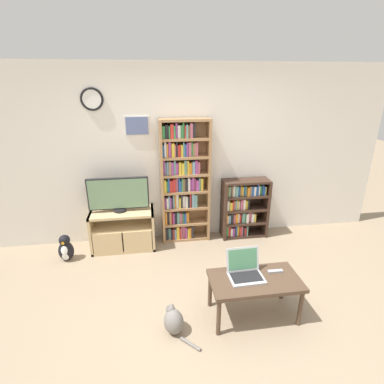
{
  "coord_description": "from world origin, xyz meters",
  "views": [
    {
      "loc": [
        -0.59,
        -2.41,
        2.36
      ],
      "look_at": [
        -0.08,
        1.03,
        1.05
      ],
      "focal_mm": 28.0,
      "sensor_mm": 36.0,
      "label": 1
    }
  ],
  "objects_px": {
    "coffee_table": "(255,283)",
    "bookshelf_tall": "(183,182)",
    "remote_near_laptop": "(275,271)",
    "penguin_figurine": "(66,249)",
    "television": "(118,194)",
    "laptop": "(245,270)",
    "cat": "(173,321)",
    "bookshelf_short": "(242,208)",
    "tv_stand": "(123,229)"
  },
  "relations": [
    {
      "from": "remote_near_laptop",
      "to": "penguin_figurine",
      "type": "distance_m",
      "value": 2.79
    },
    {
      "from": "television",
      "to": "remote_near_laptop",
      "type": "xyz_separation_m",
      "value": [
        1.7,
        -1.54,
        -0.38
      ]
    },
    {
      "from": "cat",
      "to": "remote_near_laptop",
      "type": "bearing_deg",
      "value": -13.44
    },
    {
      "from": "coffee_table",
      "to": "television",
      "type": "bearing_deg",
      "value": 131.88
    },
    {
      "from": "laptop",
      "to": "cat",
      "type": "height_order",
      "value": "laptop"
    },
    {
      "from": "bookshelf_tall",
      "to": "penguin_figurine",
      "type": "relative_size",
      "value": 4.87
    },
    {
      "from": "bookshelf_short",
      "to": "tv_stand",
      "type": "bearing_deg",
      "value": -176.39
    },
    {
      "from": "coffee_table",
      "to": "remote_near_laptop",
      "type": "distance_m",
      "value": 0.27
    },
    {
      "from": "bookshelf_tall",
      "to": "bookshelf_short",
      "type": "relative_size",
      "value": 1.99
    },
    {
      "from": "tv_stand",
      "to": "cat",
      "type": "height_order",
      "value": "tv_stand"
    },
    {
      "from": "television",
      "to": "bookshelf_short",
      "type": "height_order",
      "value": "television"
    },
    {
      "from": "television",
      "to": "laptop",
      "type": "distance_m",
      "value": 2.09
    },
    {
      "from": "bookshelf_tall",
      "to": "coffee_table",
      "type": "height_order",
      "value": "bookshelf_tall"
    },
    {
      "from": "coffee_table",
      "to": "remote_near_laptop",
      "type": "height_order",
      "value": "remote_near_laptop"
    },
    {
      "from": "bookshelf_short",
      "to": "penguin_figurine",
      "type": "bearing_deg",
      "value": -172.46
    },
    {
      "from": "laptop",
      "to": "bookshelf_tall",
      "type": "bearing_deg",
      "value": 102.77
    },
    {
      "from": "bookshelf_short",
      "to": "laptop",
      "type": "height_order",
      "value": "bookshelf_short"
    },
    {
      "from": "bookshelf_tall",
      "to": "laptop",
      "type": "distance_m",
      "value": 1.78
    },
    {
      "from": "coffee_table",
      "to": "penguin_figurine",
      "type": "distance_m",
      "value": 2.61
    },
    {
      "from": "television",
      "to": "penguin_figurine",
      "type": "height_order",
      "value": "television"
    },
    {
      "from": "laptop",
      "to": "remote_near_laptop",
      "type": "relative_size",
      "value": 2.23
    },
    {
      "from": "coffee_table",
      "to": "bookshelf_tall",
      "type": "bearing_deg",
      "value": 106.74
    },
    {
      "from": "television",
      "to": "bookshelf_short",
      "type": "distance_m",
      "value": 1.9
    },
    {
      "from": "laptop",
      "to": "bookshelf_short",
      "type": "bearing_deg",
      "value": 71.59
    },
    {
      "from": "bookshelf_tall",
      "to": "remote_near_laptop",
      "type": "height_order",
      "value": "bookshelf_tall"
    },
    {
      "from": "tv_stand",
      "to": "cat",
      "type": "xyz_separation_m",
      "value": [
        0.58,
        -1.71,
        -0.16
      ]
    },
    {
      "from": "tv_stand",
      "to": "cat",
      "type": "bearing_deg",
      "value": -71.26
    },
    {
      "from": "television",
      "to": "bookshelf_tall",
      "type": "relative_size",
      "value": 0.46
    },
    {
      "from": "laptop",
      "to": "cat",
      "type": "xyz_separation_m",
      "value": [
        -0.76,
        -0.18,
        -0.39
      ]
    },
    {
      "from": "tv_stand",
      "to": "bookshelf_short",
      "type": "distance_m",
      "value": 1.85
    },
    {
      "from": "bookshelf_short",
      "to": "coffee_table",
      "type": "bearing_deg",
      "value": -103.13
    },
    {
      "from": "penguin_figurine",
      "to": "coffee_table",
      "type": "bearing_deg",
      "value": -32.05
    },
    {
      "from": "tv_stand",
      "to": "television",
      "type": "xyz_separation_m",
      "value": [
        -0.02,
        0.01,
        0.55
      ]
    },
    {
      "from": "bookshelf_short",
      "to": "penguin_figurine",
      "type": "relative_size",
      "value": 2.45
    },
    {
      "from": "tv_stand",
      "to": "remote_near_laptop",
      "type": "distance_m",
      "value": 2.28
    },
    {
      "from": "cat",
      "to": "bookshelf_tall",
      "type": "bearing_deg",
      "value": 57.21
    },
    {
      "from": "cat",
      "to": "tv_stand",
      "type": "bearing_deg",
      "value": 85.92
    },
    {
      "from": "penguin_figurine",
      "to": "cat",
      "type": "bearing_deg",
      "value": -47.66
    },
    {
      "from": "bookshelf_short",
      "to": "coffee_table",
      "type": "xyz_separation_m",
      "value": [
        -0.4,
        -1.73,
        -0.07
      ]
    },
    {
      "from": "television",
      "to": "penguin_figurine",
      "type": "relative_size",
      "value": 2.22
    },
    {
      "from": "bookshelf_short",
      "to": "coffee_table",
      "type": "relative_size",
      "value": 1.01
    },
    {
      "from": "cat",
      "to": "bookshelf_short",
      "type": "bearing_deg",
      "value": 32.7
    },
    {
      "from": "coffee_table",
      "to": "laptop",
      "type": "bearing_deg",
      "value": 141.06
    },
    {
      "from": "tv_stand",
      "to": "bookshelf_short",
      "type": "bearing_deg",
      "value": 3.61
    },
    {
      "from": "laptop",
      "to": "remote_near_laptop",
      "type": "xyz_separation_m",
      "value": [
        0.34,
        0.01,
        -0.06
      ]
    },
    {
      "from": "laptop",
      "to": "tv_stand",
      "type": "bearing_deg",
      "value": 129.38
    },
    {
      "from": "bookshelf_tall",
      "to": "penguin_figurine",
      "type": "bearing_deg",
      "value": -167.5
    },
    {
      "from": "tv_stand",
      "to": "laptop",
      "type": "bearing_deg",
      "value": -48.83
    },
    {
      "from": "bookshelf_short",
      "to": "remote_near_laptop",
      "type": "bearing_deg",
      "value": -95.33
    },
    {
      "from": "bookshelf_tall",
      "to": "bookshelf_short",
      "type": "bearing_deg",
      "value": -1.67
    }
  ]
}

